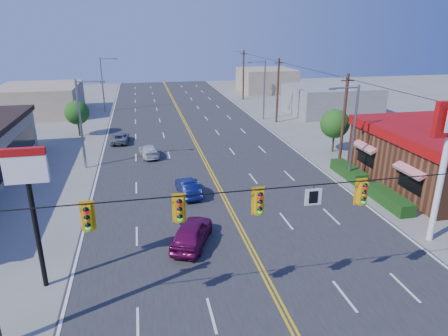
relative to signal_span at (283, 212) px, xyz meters
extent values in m
plane|color=gray|center=(0.12, 0.00, -4.89)|extent=(160.00, 160.00, 0.00)
cube|color=#2D2D30|center=(0.12, 20.00, -4.86)|extent=(20.00, 120.00, 0.06)
cylinder|color=black|center=(0.12, 0.00, 1.11)|extent=(24.00, 0.05, 0.05)
cube|color=white|center=(1.32, 0.00, 0.56)|extent=(0.75, 0.04, 0.75)
cube|color=#D89E0C|center=(-7.88, 0.00, 0.54)|extent=(0.55, 0.34, 1.25)
cube|color=#D89E0C|center=(-4.38, 0.00, 0.54)|extent=(0.55, 0.34, 1.25)
cube|color=#D89E0C|center=(-1.08, 0.00, 0.54)|extent=(0.55, 0.34, 1.25)
cube|color=#D89E0C|center=(3.62, 0.00, 0.54)|extent=(0.55, 0.34, 1.25)
cube|color=#194214|center=(11.62, 12.00, -4.44)|extent=(1.20, 9.00, 0.90)
cylinder|color=white|center=(11.12, 4.00, -1.39)|extent=(0.36, 0.36, 7.00)
cylinder|color=black|center=(-10.88, 4.00, -1.89)|extent=(0.24, 0.24, 6.00)
cube|color=white|center=(-10.88, 4.00, 1.31)|extent=(1.90, 0.30, 1.30)
cylinder|color=gray|center=(11.12, 14.00, -0.89)|extent=(0.20, 0.20, 8.00)
cylinder|color=gray|center=(10.02, 14.00, 2.91)|extent=(2.20, 0.12, 0.12)
cube|color=gray|center=(8.92, 14.00, 2.86)|extent=(0.50, 0.25, 0.15)
cylinder|color=gray|center=(11.12, 38.00, -0.89)|extent=(0.20, 0.20, 8.00)
cylinder|color=gray|center=(10.02, 38.00, 2.91)|extent=(2.20, 0.12, 0.12)
cube|color=gray|center=(8.92, 38.00, 2.86)|extent=(0.50, 0.25, 0.15)
cylinder|color=gray|center=(-10.88, 22.00, -0.89)|extent=(0.20, 0.20, 8.00)
cylinder|color=gray|center=(-9.78, 22.00, 2.91)|extent=(2.20, 0.12, 0.12)
cube|color=gray|center=(-8.68, 22.00, 2.86)|extent=(0.50, 0.25, 0.15)
cylinder|color=gray|center=(-10.88, 48.00, -0.89)|extent=(0.20, 0.20, 8.00)
cylinder|color=gray|center=(-9.78, 48.00, 2.91)|extent=(2.20, 0.12, 0.12)
cube|color=gray|center=(-8.68, 48.00, 2.86)|extent=(0.50, 0.25, 0.15)
cylinder|color=#47301E|center=(12.32, 18.00, -0.69)|extent=(0.28, 0.28, 8.40)
cylinder|color=#47301E|center=(12.32, 36.00, -0.69)|extent=(0.28, 0.28, 8.40)
cylinder|color=#47301E|center=(12.32, 54.00, -0.69)|extent=(0.28, 0.28, 8.40)
cylinder|color=#47301E|center=(13.62, 22.00, -3.84)|extent=(0.20, 0.20, 2.10)
sphere|color=#235B19|center=(13.62, 22.00, -1.95)|extent=(2.94, 2.94, 2.94)
cylinder|color=#47301E|center=(-12.88, 34.00, -3.89)|extent=(0.20, 0.20, 2.00)
sphere|color=#235B19|center=(-12.88, 34.00, -2.09)|extent=(2.80, 2.80, 2.80)
cube|color=gray|center=(22.12, 40.00, -2.89)|extent=(12.00, 10.00, 4.00)
cube|color=tan|center=(-19.88, 48.00, -2.79)|extent=(11.00, 12.00, 4.20)
cube|color=tan|center=(19.12, 62.00, -2.69)|extent=(10.00, 10.00, 4.40)
imported|color=#670B42|center=(-3.15, 6.39, -4.13)|extent=(3.33, 4.76, 1.51)
imported|color=#0D154D|center=(-2.47, 13.72, -4.25)|extent=(1.74, 3.96, 1.26)
imported|color=silver|center=(-5.07, 24.08, -4.31)|extent=(2.13, 4.17, 1.16)
imported|color=gray|center=(-8.06, 29.85, -4.34)|extent=(2.10, 4.07, 1.10)
camera|label=1|loc=(-5.62, -14.43, 7.42)|focal=32.00mm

